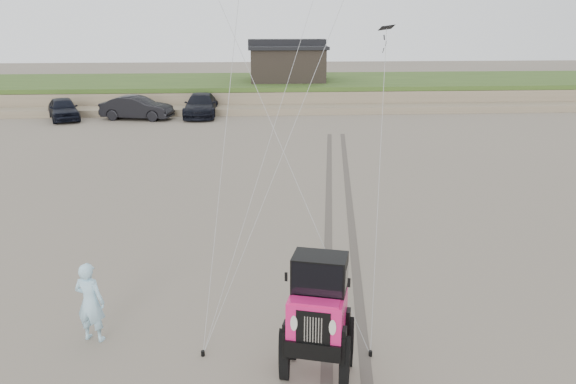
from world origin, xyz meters
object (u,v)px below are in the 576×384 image
cabin (287,62)px  truck_a (63,109)px  truck_c (201,105)px  truck_b (137,108)px  jeep (317,330)px  man (90,302)px

cabin → truck_a: 18.04m
truck_c → cabin: bearing=47.6°
truck_b → jeep: bearing=-151.0°
cabin → jeep: (-1.86, -37.95, -2.24)m
truck_a → jeep: (14.16, -30.04, 0.24)m
truck_a → truck_b: (5.06, -0.22, 0.05)m
truck_c → man: bearing=-89.5°
truck_b → truck_a: bearing=99.6°
cabin → man: cabin is taller
cabin → jeep: size_ratio=1.19×
cabin → jeep: bearing=-92.8°
cabin → truck_c: cabin is taller
truck_a → man: size_ratio=2.42×
cabin → truck_c: bearing=-133.0°
truck_b → jeep: 31.18m
truck_c → man: man is taller
truck_a → truck_c: size_ratio=0.82×
cabin → truck_c: (-6.63, -7.12, -2.45)m
truck_a → truck_c: 9.43m
truck_a → truck_b: 5.07m
jeep → man: (-4.80, 1.57, -0.08)m
cabin → truck_c: 10.03m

